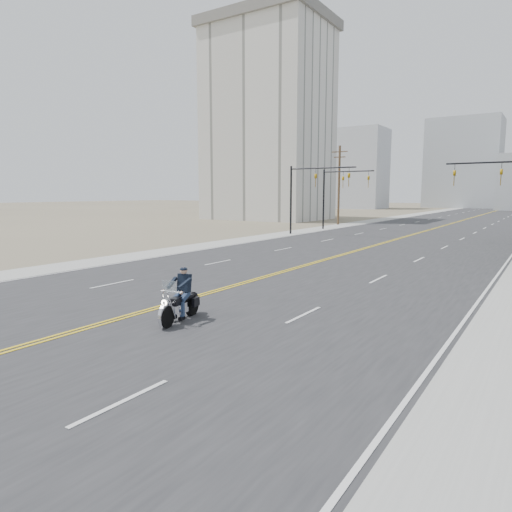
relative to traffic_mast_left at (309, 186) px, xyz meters
The scene contains 12 objects.
ground_plane 33.60m from the traffic_mast_left, 74.33° to the right, with size 400.00×400.00×0.00m, color #776D56.
road 39.36m from the traffic_mast_left, 76.71° to the left, with size 20.00×200.00×0.01m, color #303033.
sidewalk_left 38.40m from the traffic_mast_left, 93.80° to the left, with size 3.00×200.00×0.01m, color #A5A5A0.
traffic_mast_left is the anchor object (origin of this frame).
traffic_mast_right 17.95m from the traffic_mast_left, ahead, with size 7.10×0.26×7.00m.
traffic_mast_far 8.01m from the traffic_mast_left, 92.40° to the left, with size 6.10×0.26×7.00m.
utility_pole_left 16.39m from the traffic_mast_left, 102.42° to the left, with size 2.20×0.30×10.50m.
apartment_block 31.50m from the traffic_mast_left, 129.59° to the left, with size 18.00×14.00×30.00m, color silver.
haze_bldg_a 87.20m from the traffic_mast_left, 107.41° to the left, with size 14.00×12.00×22.00m, color #B7BCC6.
haze_bldg_d 108.34m from the traffic_mast_left, 91.60° to the left, with size 20.00×15.00×26.00m, color #ADB2B7.
haze_bldg_f 106.28m from the traffic_mast_left, 112.71° to the left, with size 12.00×12.00×16.00m, color #ADB2B7.
motorcyclist 33.03m from the traffic_mast_left, 70.60° to the right, with size 0.98×2.29×1.79m, color black, non-canonical shape.
Camera 1 is at (12.06, -9.82, 4.21)m, focal length 32.00 mm.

